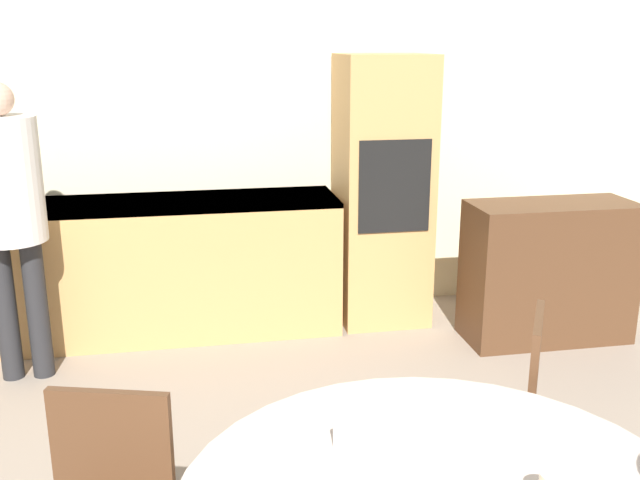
{
  "coord_description": "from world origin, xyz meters",
  "views": [
    {
      "loc": [
        -0.51,
        -0.05,
        1.9
      ],
      "look_at": [
        0.04,
        2.86,
        1.07
      ],
      "focal_mm": 40.0,
      "sensor_mm": 36.0,
      "label": 1
    }
  ],
  "objects_px": {
    "chair_far_right": "(506,405)",
    "person_standing": "(9,202)",
    "oven_unit": "(382,191)",
    "sideboard": "(548,272)"
  },
  "relations": [
    {
      "from": "sideboard",
      "to": "person_standing",
      "type": "relative_size",
      "value": 0.63
    },
    {
      "from": "person_standing",
      "to": "oven_unit",
      "type": "bearing_deg",
      "value": 13.31
    },
    {
      "from": "sideboard",
      "to": "chair_far_right",
      "type": "height_order",
      "value": "sideboard"
    },
    {
      "from": "oven_unit",
      "to": "chair_far_right",
      "type": "bearing_deg",
      "value": -92.55
    },
    {
      "from": "chair_far_right",
      "to": "person_standing",
      "type": "relative_size",
      "value": 0.53
    },
    {
      "from": "oven_unit",
      "to": "chair_far_right",
      "type": "relative_size",
      "value": 2.02
    },
    {
      "from": "sideboard",
      "to": "chair_far_right",
      "type": "relative_size",
      "value": 1.18
    },
    {
      "from": "oven_unit",
      "to": "person_standing",
      "type": "xyz_separation_m",
      "value": [
        -2.27,
        -0.54,
        0.14
      ]
    },
    {
      "from": "sideboard",
      "to": "chair_far_right",
      "type": "bearing_deg",
      "value": -122.49
    },
    {
      "from": "oven_unit",
      "to": "sideboard",
      "type": "bearing_deg",
      "value": -30.17
    }
  ]
}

